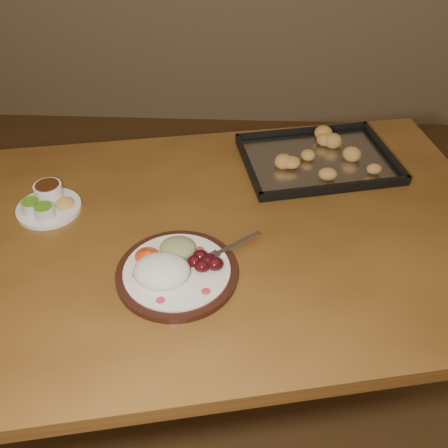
{
  "coord_description": "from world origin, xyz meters",
  "views": [
    {
      "loc": [
        0.04,
        -0.82,
        1.54
      ],
      "look_at": [
        -0.01,
        0.08,
        0.77
      ],
      "focal_mm": 40.0,
      "sensor_mm": 36.0,
      "label": 1
    }
  ],
  "objects": [
    {
      "name": "dinner_plate",
      "position": [
        -0.11,
        -0.07,
        0.77
      ],
      "size": [
        0.31,
        0.26,
        0.06
      ],
      "rotation": [
        0.0,
        0.0,
        0.46
      ],
      "color": "black",
      "rests_on": "dining_table"
    },
    {
      "name": "condiment_saucer",
      "position": [
        -0.45,
        0.14,
        0.77
      ],
      "size": [
        0.16,
        0.16,
        0.05
      ],
      "rotation": [
        0.0,
        0.0,
        -0.1
      ],
      "color": "white",
      "rests_on": "dining_table"
    },
    {
      "name": "ground",
      "position": [
        0.0,
        0.0,
        0.0
      ],
      "size": [
        4.0,
        4.0,
        0.0
      ],
      "primitive_type": "plane",
      "color": "brown",
      "rests_on": "ground"
    },
    {
      "name": "dining_table",
      "position": [
        -0.07,
        0.08,
        0.65
      ],
      "size": [
        1.65,
        1.18,
        0.75
      ],
      "rotation": [
        0.0,
        0.0,
        0.2
      ],
      "color": "brown",
      "rests_on": "ground"
    },
    {
      "name": "baking_tray",
      "position": [
        0.25,
        0.39,
        0.76
      ],
      "size": [
        0.47,
        0.39,
        0.04
      ],
      "rotation": [
        0.0,
        0.0,
        0.23
      ],
      "color": "black",
      "rests_on": "dining_table"
    }
  ]
}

